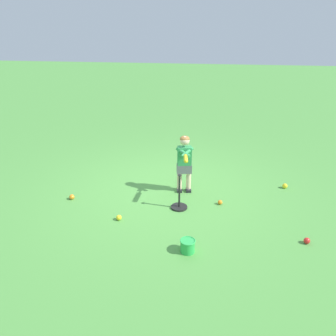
{
  "coord_description": "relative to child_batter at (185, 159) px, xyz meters",
  "views": [
    {
      "loc": [
        -5.61,
        -0.84,
        2.96
      ],
      "look_at": [
        0.03,
        -0.06,
        0.45
      ],
      "focal_mm": 36.17,
      "sensor_mm": 36.0,
      "label": 1
    }
  ],
  "objects": [
    {
      "name": "child_batter",
      "position": [
        0.0,
        0.0,
        0.0
      ],
      "size": [
        0.78,
        0.32,
        1.08
      ],
      "color": "#232328",
      "rests_on": "ground"
    },
    {
      "name": "play_ball_midfield",
      "position": [
        0.4,
        -1.9,
        -0.6
      ],
      "size": [
        0.1,
        0.1,
        0.1
      ],
      "primitive_type": "sphere",
      "color": "yellow",
      "rests_on": "ground"
    },
    {
      "name": "toy_bucket",
      "position": [
        -1.78,
        -0.22,
        -0.55
      ],
      "size": [
        0.22,
        0.22,
        0.19
      ],
      "color": "green",
      "rests_on": "ground"
    },
    {
      "name": "play_ball_by_bucket",
      "position": [
        -0.57,
        1.96,
        -0.6
      ],
      "size": [
        0.09,
        0.09,
        0.09
      ],
      "primitive_type": "sphere",
      "color": "orange",
      "rests_on": "ground"
    },
    {
      "name": "play_ball_far_right",
      "position": [
        -0.39,
        -0.67,
        -0.61
      ],
      "size": [
        0.08,
        0.08,
        0.08
      ],
      "primitive_type": "sphere",
      "color": "orange",
      "rests_on": "ground"
    },
    {
      "name": "ground_plane",
      "position": [
        -0.0,
        0.37,
        -0.65
      ],
      "size": [
        40.0,
        40.0,
        0.0
      ],
      "primitive_type": "plane",
      "color": "#519942"
    },
    {
      "name": "play_ball_near_batter",
      "position": [
        -1.36,
        -1.9,
        -0.6
      ],
      "size": [
        0.09,
        0.09,
        0.09
      ],
      "primitive_type": "sphere",
      "color": "red",
      "rests_on": "ground"
    },
    {
      "name": "play_ball_far_left",
      "position": [
        -1.12,
        0.94,
        -0.61
      ],
      "size": [
        0.09,
        0.09,
        0.09
      ],
      "primitive_type": "sphere",
      "color": "yellow",
      "rests_on": "ground"
    },
    {
      "name": "batting_tee",
      "position": [
        -0.61,
        0.02,
        -0.55
      ],
      "size": [
        0.28,
        0.28,
        0.62
      ],
      "color": "black",
      "rests_on": "ground"
    }
  ]
}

